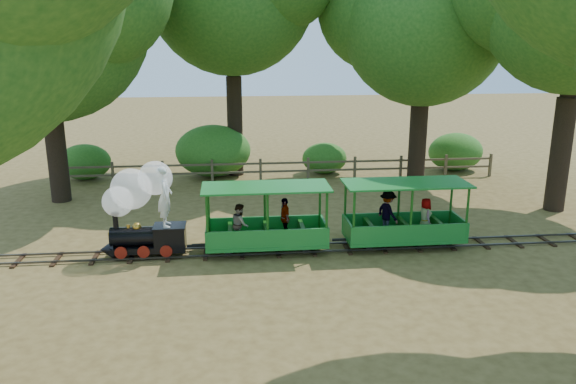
{
  "coord_description": "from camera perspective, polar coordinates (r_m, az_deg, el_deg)",
  "views": [
    {
      "loc": [
        -2.26,
        -14.76,
        5.78
      ],
      "look_at": [
        -0.64,
        0.5,
        1.6
      ],
      "focal_mm": 35.0,
      "sensor_mm": 36.0,
      "label": 1
    }
  ],
  "objects": [
    {
      "name": "shrub_west",
      "position": [
        25.33,
        -19.95,
        2.89
      ],
      "size": [
        2.18,
        1.68,
        1.51
      ],
      "primitive_type": "ellipsoid",
      "color": "#2D6B1E",
      "rests_on": "ground"
    },
    {
      "name": "ground",
      "position": [
        16.01,
        2.5,
        -5.93
      ],
      "size": [
        90.0,
        90.0,
        0.0
      ],
      "primitive_type": "plane",
      "color": "olive",
      "rests_on": "ground"
    },
    {
      "name": "carriage_rear",
      "position": [
        16.35,
        11.51,
        -2.82
      ],
      "size": [
        3.49,
        1.43,
        1.82
      ],
      "color": "#1A792A",
      "rests_on": "track"
    },
    {
      "name": "shrub_mid_w",
      "position": [
        24.51,
        -7.62,
        4.17
      ],
      "size": [
        3.24,
        2.5,
        2.25
      ],
      "primitive_type": "ellipsoid",
      "color": "#2D6B1E",
      "rests_on": "ground"
    },
    {
      "name": "track",
      "position": [
        15.98,
        2.5,
        -5.7
      ],
      "size": [
        22.0,
        1.0,
        0.1
      ],
      "color": "#3F3D3A",
      "rests_on": "ground"
    },
    {
      "name": "shrub_mid_e",
      "position": [
        24.94,
        3.72,
        3.44
      ],
      "size": [
        1.99,
        1.53,
        1.38
      ],
      "primitive_type": "ellipsoid",
      "color": "#2D6B1E",
      "rests_on": "ground"
    },
    {
      "name": "oak_nw",
      "position": [
        21.81,
        -23.89,
        17.19
      ],
      "size": [
        9.19,
        8.09,
        10.28
      ],
      "color": "#2D2116",
      "rests_on": "ground"
    },
    {
      "name": "shrub_east",
      "position": [
        26.59,
        16.65,
        3.94
      ],
      "size": [
        2.47,
        1.9,
        1.71
      ],
      "primitive_type": "ellipsoid",
      "color": "#2D6B1E",
      "rests_on": "ground"
    },
    {
      "name": "fence",
      "position": [
        23.45,
        -0.37,
        2.44
      ],
      "size": [
        18.1,
        0.1,
        1.0
      ],
      "color": "brown",
      "rests_on": "ground"
    },
    {
      "name": "locomotive",
      "position": [
        15.6,
        -14.76,
        -1.04
      ],
      "size": [
        2.34,
        1.1,
        2.69
      ],
      "color": "black",
      "rests_on": "ground"
    },
    {
      "name": "oak_ne",
      "position": [
        23.66,
        13.64,
        17.18
      ],
      "size": [
        8.16,
        7.18,
        9.68
      ],
      "color": "#2D2116",
      "rests_on": "ground"
    },
    {
      "name": "carriage_front",
      "position": [
        15.59,
        -2.39,
        -3.52
      ],
      "size": [
        3.49,
        1.43,
        1.82
      ],
      "color": "#1A792A",
      "rests_on": "track"
    }
  ]
}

